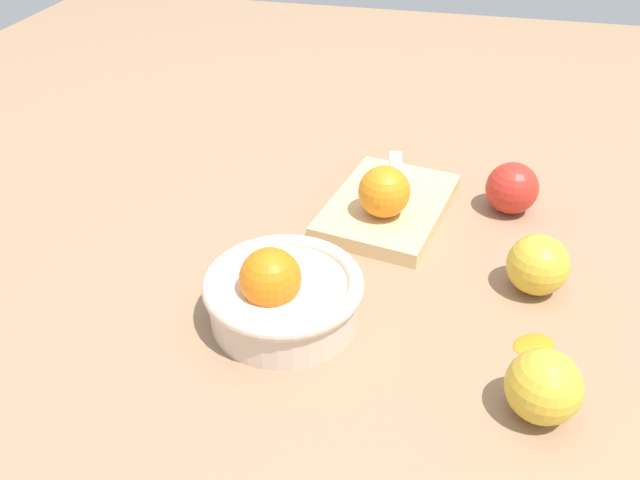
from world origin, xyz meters
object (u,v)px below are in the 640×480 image
(cutting_board, at_px, (388,207))
(apple_front_left, at_px, (538,265))
(apple_front_left_2, at_px, (544,387))
(knife, at_px, (397,179))
(apple_front_right, at_px, (512,188))
(orange_on_board, at_px, (384,192))
(bowl, at_px, (282,293))

(cutting_board, xyz_separation_m, apple_front_left, (-0.14, -0.21, 0.03))
(apple_front_left_2, bearing_deg, cutting_board, 30.88)
(cutting_board, bearing_deg, apple_front_left, -123.52)
(knife, bearing_deg, apple_front_left_2, -153.41)
(knife, bearing_deg, apple_front_right, -92.25)
(knife, bearing_deg, orange_on_board, 175.65)
(orange_on_board, relative_size, apple_front_right, 0.96)
(bowl, distance_m, orange_on_board, 0.24)
(orange_on_board, height_order, apple_front_left, orange_on_board)
(bowl, height_order, apple_front_left, bowl)
(orange_on_board, distance_m, apple_front_right, 0.20)
(apple_front_left, xyz_separation_m, apple_front_right, (0.19, 0.03, 0.00))
(orange_on_board, relative_size, apple_front_left_2, 0.97)
(knife, bearing_deg, bowl, 164.09)
(cutting_board, xyz_separation_m, knife, (0.06, -0.00, 0.02))
(orange_on_board, distance_m, apple_front_left, 0.23)
(bowl, bearing_deg, cutting_board, -18.18)
(orange_on_board, xyz_separation_m, knife, (0.10, -0.01, -0.03))
(cutting_board, distance_m, apple_front_left_2, 0.40)
(apple_front_right, bearing_deg, orange_on_board, 116.89)
(apple_front_right, bearing_deg, apple_front_left, -170.65)
(orange_on_board, height_order, apple_front_left_2, orange_on_board)
(orange_on_board, distance_m, knife, 0.10)
(apple_front_right, bearing_deg, cutting_board, 106.03)
(bowl, distance_m, knife, 0.34)
(knife, distance_m, apple_front_left, 0.28)
(bowl, xyz_separation_m, apple_front_right, (0.32, -0.26, -0.00))
(bowl, relative_size, knife, 1.22)
(bowl, relative_size, orange_on_board, 2.56)
(apple_front_left_2, bearing_deg, bowl, 75.03)
(apple_front_left_2, distance_m, apple_front_right, 0.40)
(apple_front_left, distance_m, apple_front_left_2, 0.21)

